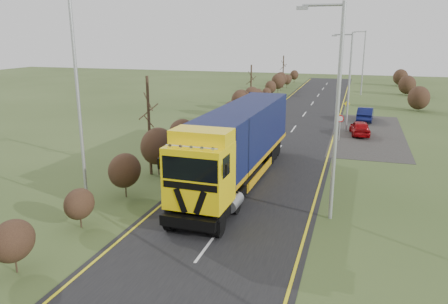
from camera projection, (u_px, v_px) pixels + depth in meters
name	position (u px, v px, depth m)	size (l,w,h in m)	color
ground	(234.00, 210.00, 21.59)	(160.00, 160.00, 0.00)	#34461E
road	(273.00, 157.00, 30.82)	(8.00, 120.00, 0.02)	black
layby	(368.00, 133.00, 38.20)	(6.00, 18.00, 0.02)	#282623
lane_markings	(272.00, 158.00, 30.53)	(7.52, 116.00, 0.01)	gold
hedgerow	(182.00, 136.00, 30.16)	(2.24, 102.04, 6.05)	black
lorry	(238.00, 141.00, 25.02)	(3.08, 15.89, 4.41)	black
car_red_hatchback	(360.00, 128.00, 37.44)	(1.50, 3.72, 1.27)	#95070B
car_blue_sedan	(365.00, 114.00, 43.68)	(1.45, 4.16, 1.37)	#0A0F3B
streetlight_near	(335.00, 105.00, 19.24)	(2.07, 0.20, 9.75)	#A2A6A8
streetlight_mid	(348.00, 78.00, 38.05)	(1.82, 0.18, 8.54)	#A2A6A8
streetlight_far	(363.00, 60.00, 61.27)	(1.90, 0.18, 8.93)	#A2A6A8
left_pole	(79.00, 106.00, 20.67)	(0.16, 0.16, 10.22)	#A2A6A8
speed_sign	(340.00, 123.00, 35.25)	(0.59, 0.10, 2.13)	#A2A6A8
warning_board	(347.00, 107.00, 45.94)	(0.64, 0.11, 1.68)	#A2A6A8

